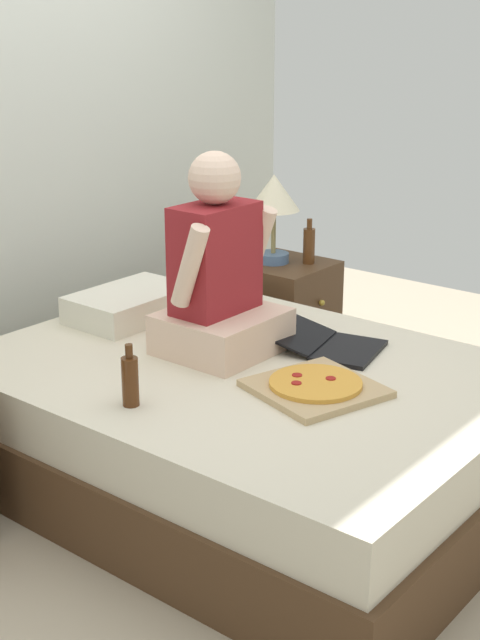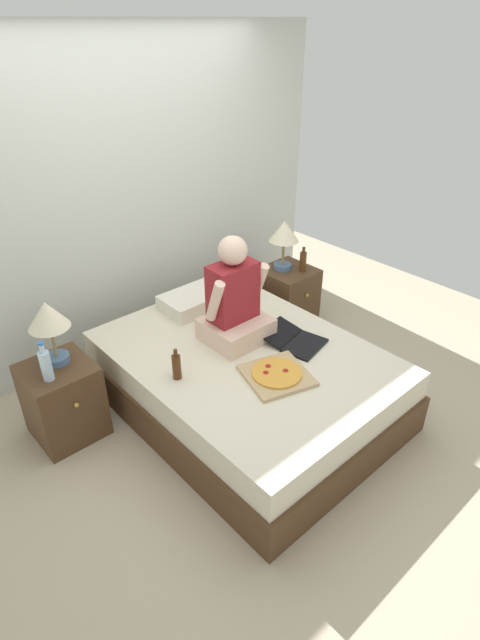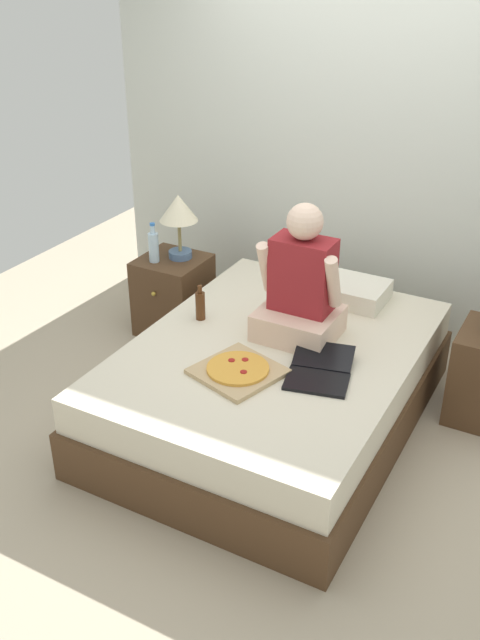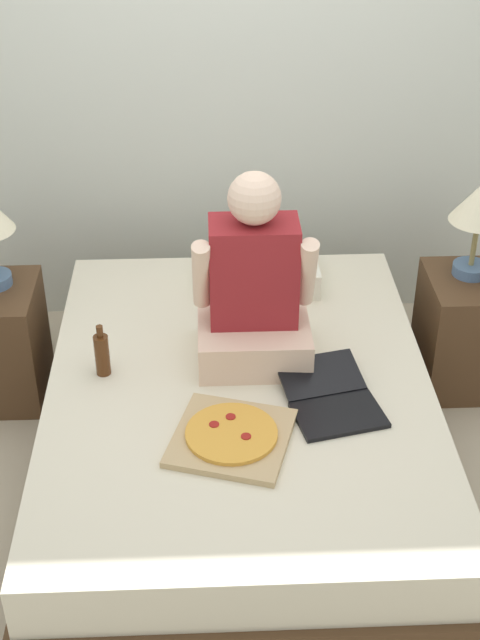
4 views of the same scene
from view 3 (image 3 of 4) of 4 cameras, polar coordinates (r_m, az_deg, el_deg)
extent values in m
plane|color=tan|center=(4.25, 2.62, -7.87)|extent=(5.84, 5.84, 0.00)
cube|color=silver|center=(4.88, 10.36, 12.98)|extent=(3.84, 0.12, 2.50)
cube|color=#4C331E|center=(4.17, 2.67, -6.28)|extent=(1.53, 2.05, 0.29)
cube|color=beige|center=(4.03, 2.75, -3.38)|extent=(1.48, 1.99, 0.21)
cube|color=#4C331E|center=(5.05, -5.34, 2.00)|extent=(0.44, 0.44, 0.55)
sphere|color=gold|center=(4.83, -6.94, 2.08)|extent=(0.03, 0.03, 0.03)
cylinder|color=#4C6B93|center=(4.94, -4.79, 5.27)|extent=(0.16, 0.16, 0.05)
cylinder|color=olive|center=(4.89, -4.86, 6.73)|extent=(0.02, 0.02, 0.22)
cone|color=beige|center=(4.82, -4.95, 8.94)|extent=(0.26, 0.26, 0.18)
cylinder|color=silver|center=(4.87, -6.92, 5.78)|extent=(0.07, 0.07, 0.20)
cylinder|color=silver|center=(4.82, -7.01, 7.20)|extent=(0.03, 0.03, 0.06)
cylinder|color=blue|center=(4.81, -7.03, 7.61)|extent=(0.04, 0.03, 0.02)
cube|color=silver|center=(4.52, 8.37, 2.41)|extent=(0.52, 0.34, 0.12)
cube|color=beige|center=(4.05, 4.68, -0.24)|extent=(0.44, 0.40, 0.16)
cube|color=maroon|center=(3.95, 5.03, 3.63)|extent=(0.34, 0.20, 0.42)
sphere|color=beige|center=(3.83, 5.22, 7.85)|extent=(0.20, 0.20, 0.20)
cylinder|color=beige|center=(3.97, 2.11, 4.23)|extent=(0.07, 0.18, 0.32)
cylinder|color=beige|center=(3.83, 7.46, 3.02)|extent=(0.07, 0.18, 0.32)
cube|color=black|center=(3.67, 6.15, -4.94)|extent=(0.36, 0.29, 0.02)
cube|color=black|center=(3.83, 6.72, -2.85)|extent=(0.35, 0.26, 0.06)
cube|color=tan|center=(3.73, -0.17, -4.15)|extent=(0.50, 0.50, 0.02)
cylinder|color=gold|center=(3.72, -0.17, -3.88)|extent=(0.33, 0.33, 0.02)
cylinder|color=maroon|center=(3.76, -0.68, -3.23)|extent=(0.04, 0.04, 0.00)
cylinder|color=maroon|center=(3.67, 0.29, -4.17)|extent=(0.04, 0.04, 0.00)
cylinder|color=maroon|center=(3.77, 0.41, -3.18)|extent=(0.04, 0.04, 0.00)
cylinder|color=#4C2811|center=(4.22, -3.19, 1.13)|extent=(0.06, 0.06, 0.17)
cylinder|color=#4C2811|center=(4.17, -3.23, 2.47)|extent=(0.03, 0.03, 0.05)
camera|label=1|loc=(4.15, -44.88, 9.72)|focal=50.00mm
camera|label=2|loc=(3.55, -48.76, 19.27)|focal=28.00mm
camera|label=4|loc=(1.62, -53.63, 20.03)|focal=50.00mm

